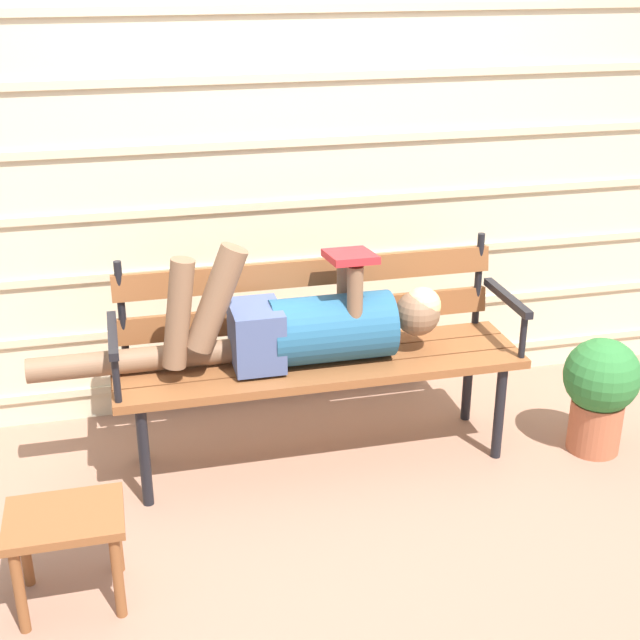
{
  "coord_description": "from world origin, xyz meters",
  "views": [
    {
      "loc": [
        -0.77,
        -3.04,
        2.05
      ],
      "look_at": [
        0.0,
        0.13,
        0.65
      ],
      "focal_mm": 49.0,
      "sensor_mm": 36.0,
      "label": 1
    }
  ],
  "objects_px": {
    "reclining_person": "(300,326)",
    "footstool": "(66,532)",
    "park_bench": "(316,344)",
    "potted_plant": "(600,389)"
  },
  "relations": [
    {
      "from": "park_bench",
      "to": "footstool",
      "type": "relative_size",
      "value": 4.43
    },
    {
      "from": "park_bench",
      "to": "footstool",
      "type": "bearing_deg",
      "value": -144.08
    },
    {
      "from": "reclining_person",
      "to": "footstool",
      "type": "xyz_separation_m",
      "value": [
        -0.94,
        -0.68,
        -0.36
      ]
    },
    {
      "from": "park_bench",
      "to": "reclining_person",
      "type": "height_order",
      "value": "reclining_person"
    },
    {
      "from": "reclining_person",
      "to": "potted_plant",
      "type": "distance_m",
      "value": 1.34
    },
    {
      "from": "footstool",
      "to": "potted_plant",
      "type": "distance_m",
      "value": 2.26
    },
    {
      "from": "reclining_person",
      "to": "footstool",
      "type": "distance_m",
      "value": 1.21
    },
    {
      "from": "reclining_person",
      "to": "potted_plant",
      "type": "xyz_separation_m",
      "value": [
        1.28,
        -0.21,
        -0.34
      ]
    },
    {
      "from": "reclining_person",
      "to": "footstool",
      "type": "bearing_deg",
      "value": -144.33
    },
    {
      "from": "park_bench",
      "to": "reclining_person",
      "type": "distance_m",
      "value": 0.16
    }
  ]
}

